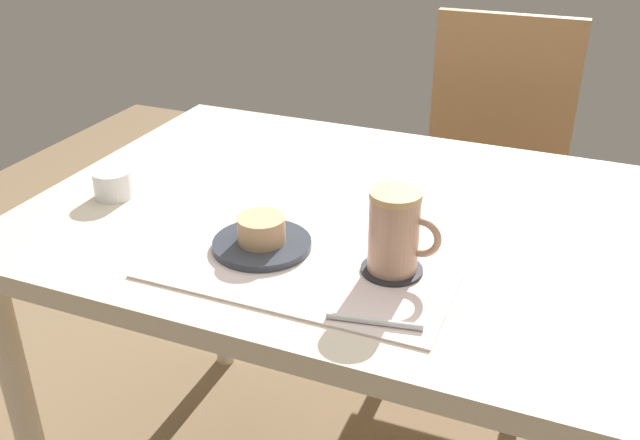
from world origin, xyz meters
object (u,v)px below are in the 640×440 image
wooden_chair (488,181)px  pastry (261,229)px  pastry_plate (262,244)px  sugar_bowl (113,184)px  dining_table (388,256)px  coffee_mug (395,231)px

wooden_chair → pastry: wooden_chair is taller
pastry_plate → sugar_bowl: 0.35m
pastry_plate → pastry: 0.03m
wooden_chair → sugar_bowl: size_ratio=13.31×
dining_table → pastry: pastry is taller
pastry_plate → coffee_mug: bearing=3.0°
wooden_chair → pastry: (-0.20, -0.94, 0.27)m
wooden_chair → coffee_mug: bearing=89.3°
pastry → coffee_mug: 0.22m
wooden_chair → sugar_bowl: 1.06m
dining_table → pastry: (-0.15, -0.19, 0.12)m
pastry_plate → sugar_bowl: sugar_bowl is taller
pastry_plate → wooden_chair: bearing=77.7°
coffee_mug → sugar_bowl: coffee_mug is taller
coffee_mug → sugar_bowl: (-0.55, 0.06, -0.05)m
dining_table → sugar_bowl: (-0.49, -0.11, 0.10)m
pastry → wooden_chair: bearing=77.7°
coffee_mug → sugar_bowl: bearing=173.7°
dining_table → sugar_bowl: sugar_bowl is taller
dining_table → pastry_plate: 0.26m
wooden_chair → dining_table: bearing=84.8°
dining_table → pastry: size_ratio=16.55×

